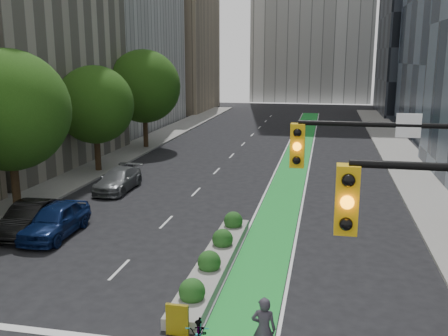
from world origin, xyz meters
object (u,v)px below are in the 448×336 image
at_px(cyclist, 264,329).
at_px(parked_car_left_mid, 30,218).
at_px(bicycle, 198,334).
at_px(parked_car_left_near, 55,220).
at_px(median_planter, 215,258).
at_px(parked_car_left_far, 118,180).

height_order(cyclist, parked_car_left_mid, cyclist).
distance_m(bicycle, parked_car_left_near, 11.90).
bearing_deg(bicycle, parked_car_left_near, 128.68).
relative_size(median_planter, parked_car_left_near, 2.22).
bearing_deg(parked_car_left_far, bicycle, -60.11).
bearing_deg(parked_car_left_far, parked_car_left_mid, -97.62).
height_order(bicycle, parked_car_left_mid, parked_car_left_mid).
bearing_deg(cyclist, parked_car_left_mid, -34.27).
height_order(median_planter, parked_car_left_far, parked_car_left_far).
xyz_separation_m(parked_car_left_near, parked_car_left_far, (-0.44, 8.36, -0.10)).
bearing_deg(parked_car_left_mid, median_planter, -16.99).
xyz_separation_m(bicycle, parked_car_left_near, (-9.00, 7.78, 0.29)).
distance_m(cyclist, parked_car_left_far, 19.86).
bearing_deg(parked_car_left_far, parked_car_left_near, -87.41).
relative_size(bicycle, parked_car_left_far, 0.40).
relative_size(bicycle, cyclist, 0.98).
distance_m(parked_car_left_near, parked_car_left_mid, 1.48).
height_order(parked_car_left_near, parked_car_left_mid, parked_car_left_near).
distance_m(cyclist, parked_car_left_near, 13.49).
relative_size(median_planter, cyclist, 5.37).
xyz_separation_m(parked_car_left_mid, parked_car_left_far, (1.03, 8.17, -0.05)).
relative_size(cyclist, parked_car_left_mid, 0.43).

